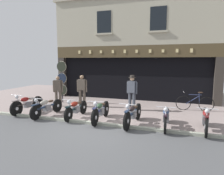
# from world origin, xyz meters

# --- Properties ---
(ground) EXTENTS (21.97, 22.00, 0.18)m
(ground) POSITION_xyz_m (0.00, -0.98, -0.04)
(ground) COLOR gray
(shop_facade) EXTENTS (10.27, 4.42, 6.31)m
(shop_facade) POSITION_xyz_m (-0.00, 7.01, 1.71)
(shop_facade) COLOR black
(shop_facade) RESTS_ON ground
(motorcycle_far_left) EXTENTS (0.62, 1.98, 0.93)m
(motorcycle_far_left) POSITION_xyz_m (-3.87, 0.70, 0.43)
(motorcycle_far_left) COLOR black
(motorcycle_far_left) RESTS_ON ground
(motorcycle_left) EXTENTS (0.62, 2.02, 0.91)m
(motorcycle_left) POSITION_xyz_m (-2.68, 0.53, 0.42)
(motorcycle_left) COLOR black
(motorcycle_left) RESTS_ON ground
(motorcycle_center_left) EXTENTS (0.62, 1.97, 0.90)m
(motorcycle_center_left) POSITION_xyz_m (-1.31, 0.68, 0.41)
(motorcycle_center_left) COLOR black
(motorcycle_center_left) RESTS_ON ground
(motorcycle_center) EXTENTS (0.62, 2.08, 0.93)m
(motorcycle_center) POSITION_xyz_m (-0.15, 0.59, 0.43)
(motorcycle_center) COLOR black
(motorcycle_center) RESTS_ON ground
(motorcycle_center_right) EXTENTS (0.62, 2.11, 0.93)m
(motorcycle_center_right) POSITION_xyz_m (1.18, 0.53, 0.44)
(motorcycle_center_right) COLOR black
(motorcycle_center_right) RESTS_ON ground
(motorcycle_right) EXTENTS (0.62, 1.91, 0.90)m
(motorcycle_right) POSITION_xyz_m (2.39, 0.59, 0.41)
(motorcycle_right) COLOR black
(motorcycle_right) RESTS_ON ground
(motorcycle_far_right) EXTENTS (0.62, 1.98, 0.93)m
(motorcycle_far_right) POSITION_xyz_m (3.71, 0.66, 0.43)
(motorcycle_far_right) COLOR black
(motorcycle_far_right) RESTS_ON ground
(salesman_left) EXTENTS (0.55, 0.29, 1.60)m
(salesman_left) POSITION_xyz_m (-3.29, 2.35, 0.88)
(salesman_left) COLOR brown
(salesman_left) RESTS_ON ground
(shopkeeper_center) EXTENTS (0.56, 0.26, 1.66)m
(shopkeeper_center) POSITION_xyz_m (-2.05, 2.71, 0.92)
(shopkeeper_center) COLOR brown
(shopkeeper_center) RESTS_ON ground
(salesman_right) EXTENTS (0.55, 0.35, 1.71)m
(salesman_right) POSITION_xyz_m (0.62, 2.78, 0.96)
(salesman_right) COLOR #3D424C
(salesman_right) RESTS_ON ground
(tyre_sign_pole) EXTENTS (0.61, 0.06, 2.39)m
(tyre_sign_pole) POSITION_xyz_m (-3.63, 3.29, 1.39)
(tyre_sign_pole) COLOR #232328
(tyre_sign_pole) RESTS_ON ground
(advert_board_near) EXTENTS (0.66, 0.03, 0.93)m
(advert_board_near) POSITION_xyz_m (2.19, 5.40, 1.80)
(advert_board_near) COLOR beige
(leaning_bicycle) EXTENTS (1.76, 0.50, 0.95)m
(leaning_bicycle) POSITION_xyz_m (3.55, 3.66, 0.38)
(leaning_bicycle) COLOR black
(leaning_bicycle) RESTS_ON ground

